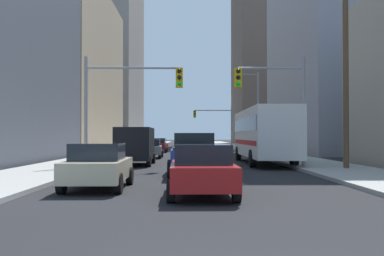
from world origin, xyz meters
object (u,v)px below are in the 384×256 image
(sedan_grey, at_px, (150,148))
(pickup_truck_blue, at_px, (194,154))
(cargo_van_black, at_px, (135,144))
(sedan_maroon, at_px, (158,145))
(sedan_beige, at_px, (98,166))
(traffic_signal_near_left, at_px, (129,92))
(traffic_signal_near_right, at_px, (274,93))
(city_bus, at_px, (264,133))
(sedan_red, at_px, (202,170))
(traffic_signal_far_right, at_px, (215,119))

(sedan_grey, bearing_deg, pickup_truck_blue, -78.29)
(cargo_van_black, distance_m, sedan_maroon, 20.92)
(sedan_grey, bearing_deg, sedan_beige, -89.84)
(sedan_grey, xyz_separation_m, sedan_maroon, (-0.14, 12.22, 0.00))
(sedan_grey, height_order, sedan_maroon, same)
(sedan_maroon, bearing_deg, traffic_signal_near_left, -89.94)
(traffic_signal_near_right, bearing_deg, city_bus, 87.41)
(sedan_beige, distance_m, traffic_signal_near_left, 9.78)
(traffic_signal_near_left, bearing_deg, sedan_red, -72.08)
(sedan_red, bearing_deg, city_bus, 74.33)
(sedan_beige, bearing_deg, pickup_truck_blue, 58.60)
(sedan_beige, bearing_deg, cargo_van_black, 90.98)
(city_bus, distance_m, sedan_grey, 10.94)
(city_bus, relative_size, sedan_beige, 2.72)
(city_bus, height_order, pickup_truck_blue, city_bus)
(traffic_signal_near_right, height_order, traffic_signal_far_right, same)
(traffic_signal_far_right, bearing_deg, city_bus, -88.41)
(pickup_truck_blue, relative_size, sedan_beige, 1.29)
(traffic_signal_far_right, bearing_deg, sedan_grey, -103.18)
(city_bus, xyz_separation_m, traffic_signal_near_right, (-0.20, -4.47, 2.11))
(traffic_signal_near_right, bearing_deg, traffic_signal_near_left, 179.99)
(sedan_beige, xyz_separation_m, sedan_grey, (-0.06, 21.23, 0.00))
(sedan_beige, height_order, sedan_grey, same)
(traffic_signal_near_right, bearing_deg, pickup_truck_blue, -137.96)
(cargo_van_black, distance_m, traffic_signal_near_left, 4.37)
(sedan_red, xyz_separation_m, traffic_signal_far_right, (3.34, 52.09, 3.35))
(sedan_beige, relative_size, traffic_signal_far_right, 0.70)
(sedan_red, xyz_separation_m, traffic_signal_near_left, (-3.58, 11.06, 3.34))
(cargo_van_black, distance_m, traffic_signal_far_right, 38.43)
(sedan_red, distance_m, sedan_grey, 23.35)
(pickup_truck_blue, bearing_deg, sedan_maroon, 96.97)
(cargo_van_black, xyz_separation_m, traffic_signal_near_left, (0.03, -3.34, 2.82))
(cargo_van_black, height_order, sedan_maroon, cargo_van_black)
(sedan_beige, xyz_separation_m, sedan_maroon, (-0.20, 33.45, 0.00))
(sedan_red, relative_size, traffic_signal_near_left, 0.70)
(city_bus, xyz_separation_m, traffic_signal_far_right, (-1.02, 36.57, 2.19))
(city_bus, height_order, sedan_beige, city_bus)
(sedan_red, bearing_deg, traffic_signal_near_left, 107.92)
(pickup_truck_blue, distance_m, sedan_beige, 6.22)
(sedan_beige, bearing_deg, city_bus, 60.43)
(pickup_truck_blue, bearing_deg, traffic_signal_near_left, 131.34)
(traffic_signal_near_left, xyz_separation_m, traffic_signal_far_right, (6.91, 41.03, 0.01))
(cargo_van_black, bearing_deg, city_bus, 8.03)
(sedan_beige, height_order, sedan_maroon, same)
(traffic_signal_near_left, bearing_deg, cargo_van_black, 90.59)
(sedan_maroon, bearing_deg, city_bus, -68.11)
(pickup_truck_blue, distance_m, traffic_signal_near_left, 6.07)
(pickup_truck_blue, xyz_separation_m, traffic_signal_near_left, (-3.42, 3.89, 3.18))
(sedan_grey, relative_size, traffic_signal_near_left, 0.71)
(sedan_red, xyz_separation_m, sedan_beige, (-3.40, 1.86, 0.00))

